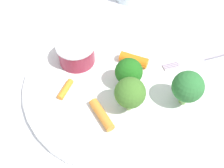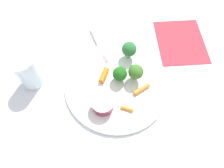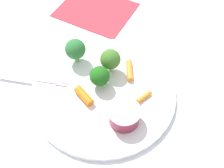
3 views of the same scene
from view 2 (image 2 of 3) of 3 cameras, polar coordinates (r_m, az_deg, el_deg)
The scene contains 12 objects.
ground_plane at distance 0.64m, azimuth 1.25°, elevation -0.33°, with size 2.40×2.40×0.00m, color white.
plate at distance 0.63m, azimuth 1.26°, elevation -0.07°, with size 0.31×0.31×0.01m, color white.
sauce_cup at distance 0.58m, azimuth -2.55°, elevation -5.45°, with size 0.06×0.06×0.04m.
broccoli_floret_0 at distance 0.65m, azimuth 4.75°, elevation 9.46°, with size 0.05×0.05×0.06m.
broccoli_floret_1 at distance 0.61m, azimuth 2.17°, elevation 2.78°, with size 0.04×0.04×0.05m.
broccoli_floret_2 at distance 0.60m, azimuth 6.55°, elevation 3.30°, with size 0.04×0.04×0.06m.
carrot_stick_0 at distance 0.61m, azimuth 8.13°, elevation -1.37°, with size 0.01×0.01×0.05m, color orange.
carrot_stick_1 at distance 0.63m, azimuth -2.23°, elevation 2.44°, with size 0.02×0.02×0.05m, color orange.
carrot_stick_2 at distance 0.59m, azimuth 4.16°, elevation -6.78°, with size 0.01×0.01×0.04m, color orange.
fork at distance 0.71m, azimuth -3.61°, elevation 10.79°, with size 0.16×0.04×0.00m.
drinking_glass at distance 0.64m, azimuth -22.17°, elevation 3.07°, with size 0.07×0.07×0.11m, color silver.
napkin at distance 0.77m, azimuth 18.33°, elevation 11.01°, with size 0.19×0.16×0.00m, color #AE333F.
Camera 2 is at (-0.29, 0.07, 0.56)m, focal length 33.33 mm.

